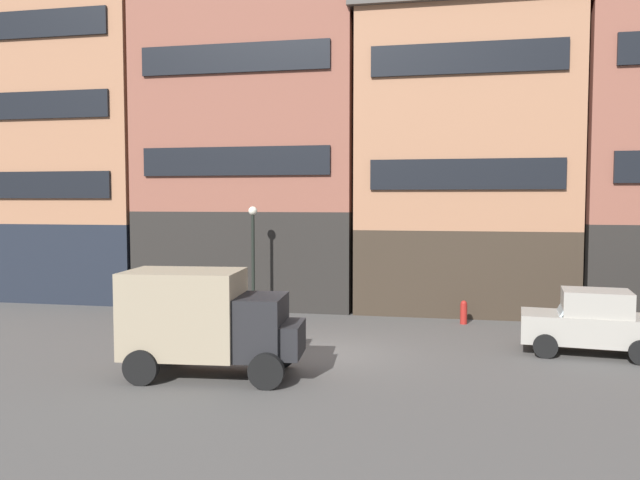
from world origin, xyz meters
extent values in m
plane|color=#4C4947|center=(0.00, 0.00, 0.00)|extent=(120.00, 120.00, 0.00)
cube|color=black|center=(-13.35, 8.78, 1.67)|extent=(8.15, 5.43, 3.34)
cube|color=#9E6B4C|center=(-13.35, 8.78, 9.86)|extent=(8.15, 5.43, 13.03)
cube|color=black|center=(-13.35, 6.01, 4.97)|extent=(6.84, 0.12, 1.10)
cube|color=black|center=(-13.35, 6.01, 8.23)|extent=(6.84, 0.12, 1.10)
cube|color=black|center=(-13.35, 6.01, 11.49)|extent=(6.84, 0.12, 1.10)
cube|color=black|center=(-4.66, 8.78, 1.95)|extent=(8.94, 5.43, 3.89)
cube|color=brown|center=(-4.66, 8.78, 9.76)|extent=(8.94, 5.43, 11.75)
cube|color=black|center=(-4.66, 6.01, 5.85)|extent=(7.51, 0.12, 1.10)
cube|color=black|center=(-4.66, 6.01, 9.76)|extent=(7.51, 0.12, 1.10)
cube|color=#33281E|center=(4.04, 8.78, 1.61)|extent=(8.16, 5.43, 3.23)
cube|color=#9E6B4C|center=(4.04, 8.78, 7.34)|extent=(8.16, 5.43, 8.22)
cube|color=#47423D|center=(4.04, 8.78, 11.69)|extent=(8.66, 5.93, 0.50)
cube|color=black|center=(4.04, 6.01, 5.28)|extent=(6.85, 0.12, 1.10)
cube|color=black|center=(4.04, 6.01, 9.39)|extent=(6.85, 0.12, 1.10)
cube|color=black|center=(-1.18, -2.60, 1.27)|extent=(1.54, 1.81, 1.50)
cube|color=black|center=(-0.48, -2.54, 0.97)|extent=(1.02, 1.52, 0.80)
cube|color=gray|center=(-2.97, -2.75, 1.57)|extent=(2.95, 2.13, 2.10)
cube|color=silver|center=(-0.73, -2.56, 1.52)|extent=(0.31, 1.37, 0.64)
cylinder|color=black|center=(-0.81, -1.61, 0.42)|extent=(0.86, 0.29, 0.84)
cylinder|color=black|center=(-0.65, -3.50, 0.42)|extent=(0.86, 0.29, 0.84)
cylinder|color=black|center=(-3.80, -1.87, 0.42)|extent=(0.86, 0.29, 0.84)
cylinder|color=black|center=(-3.64, -3.76, 0.42)|extent=(0.86, 0.29, 0.84)
cube|color=gray|center=(7.39, 1.47, 0.73)|extent=(3.85, 2.00, 0.80)
cube|color=gray|center=(7.54, 1.45, 1.48)|extent=(1.95, 1.63, 0.70)
cube|color=silver|center=(6.69, 1.54, 1.35)|extent=(0.48, 1.34, 0.56)
cylinder|color=black|center=(6.10, 0.76, 0.33)|extent=(0.68, 0.25, 0.66)
cylinder|color=black|center=(6.29, 2.43, 0.33)|extent=(0.68, 0.25, 0.66)
cylinder|color=black|center=(8.67, 2.17, 0.33)|extent=(0.68, 0.25, 0.66)
cylinder|color=black|center=(-6.26, 3.68, 0.42)|extent=(0.16, 0.16, 0.85)
cylinder|color=black|center=(-6.06, 3.68, 0.42)|extent=(0.16, 0.16, 0.85)
cylinder|color=black|center=(-6.16, 3.68, 1.16)|extent=(0.50, 0.50, 0.62)
sphere|color=tan|center=(-6.16, 3.68, 1.60)|extent=(0.22, 0.22, 0.22)
cylinder|color=black|center=(-6.16, 3.68, 1.70)|extent=(0.28, 0.28, 0.02)
cylinder|color=black|center=(-6.16, 3.68, 1.75)|extent=(0.18, 0.18, 0.09)
cylinder|color=black|center=(-3.55, 4.80, 1.90)|extent=(0.12, 0.12, 3.80)
sphere|color=silver|center=(-3.55, 4.80, 3.96)|extent=(0.32, 0.32, 0.32)
cylinder|color=maroon|center=(4.02, 5.20, 0.35)|extent=(0.24, 0.24, 0.70)
sphere|color=maroon|center=(4.02, 5.20, 0.72)|extent=(0.22, 0.22, 0.22)
camera|label=1|loc=(3.36, -17.19, 4.37)|focal=35.24mm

